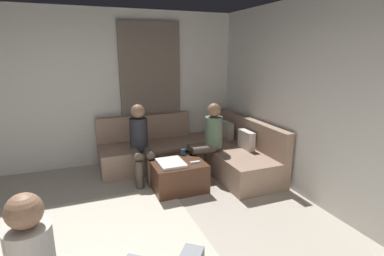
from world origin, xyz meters
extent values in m
cube|color=silver|center=(0.00, 2.94, 1.35)|extent=(6.00, 0.12, 2.70)
cube|color=silver|center=(-2.94, 0.00, 1.35)|extent=(0.12, 6.00, 2.70)
cube|color=#726659|center=(-2.84, 1.30, 1.25)|extent=(0.06, 1.10, 2.50)
cube|color=#9E7F6B|center=(-1.78, 2.41, 0.21)|extent=(2.10, 0.85, 0.42)
cube|color=#9E7F6B|center=(-1.78, 2.76, 0.65)|extent=(2.10, 0.14, 0.45)
cube|color=#9E7F6B|center=(-2.41, 1.13, 0.21)|extent=(0.85, 1.70, 0.42)
cube|color=#9E7F6B|center=(-2.76, 1.13, 0.65)|extent=(0.14, 1.70, 0.45)
cube|color=silver|center=(-2.28, 2.58, 0.54)|extent=(0.36, 0.12, 0.36)
cube|color=silver|center=(-1.58, 2.58, 0.54)|extent=(0.36, 0.12, 0.36)
cube|color=#4C2D1E|center=(-1.45, 1.32, 0.21)|extent=(0.76, 0.76, 0.42)
cube|color=white|center=(-1.35, 1.20, 0.44)|extent=(0.44, 0.36, 0.04)
cylinder|color=#334C72|center=(-1.67, 1.50, 0.47)|extent=(0.08, 0.08, 0.10)
cube|color=white|center=(-1.27, 1.54, 0.43)|extent=(0.05, 0.15, 0.02)
cylinder|color=brown|center=(-1.60, 1.63, 0.21)|extent=(0.12, 0.12, 0.42)
cylinder|color=brown|center=(-1.78, 1.63, 0.21)|extent=(0.12, 0.12, 0.42)
cylinder|color=brown|center=(-1.60, 1.83, 0.48)|extent=(0.12, 0.40, 0.12)
cylinder|color=brown|center=(-1.78, 1.83, 0.48)|extent=(0.12, 0.40, 0.12)
cylinder|color=#597259|center=(-1.69, 2.03, 0.73)|extent=(0.28, 0.28, 0.50)
sphere|color=#8C664C|center=(-1.69, 2.03, 1.09)|extent=(0.22, 0.22, 0.22)
cylinder|color=brown|center=(-1.63, 0.97, 0.21)|extent=(0.12, 0.12, 0.42)
cylinder|color=brown|center=(-1.63, 0.79, 0.21)|extent=(0.12, 0.12, 0.42)
cylinder|color=brown|center=(-1.83, 0.97, 0.48)|extent=(0.40, 0.12, 0.12)
cylinder|color=brown|center=(-1.83, 0.79, 0.48)|extent=(0.40, 0.12, 0.12)
cylinder|color=#26262D|center=(-2.03, 0.88, 0.73)|extent=(0.28, 0.28, 0.50)
sphere|color=#8C664C|center=(-2.03, 0.88, 1.09)|extent=(0.22, 0.22, 0.22)
sphere|color=#8C664C|center=(0.64, -0.34, 1.07)|extent=(0.22, 0.22, 0.22)
camera|label=1|loc=(2.49, 0.01, 1.99)|focal=27.83mm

